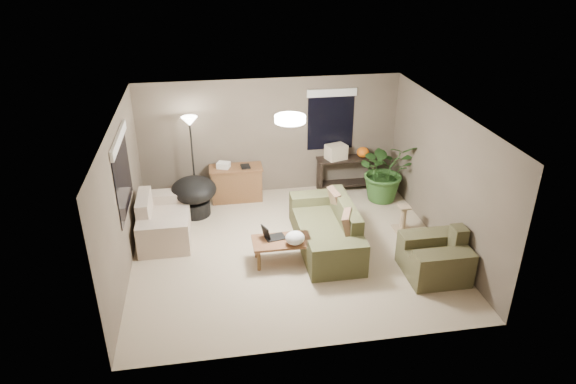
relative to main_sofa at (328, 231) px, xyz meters
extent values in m
plane|color=tan|center=(-0.69, -0.03, -0.29)|extent=(5.50, 5.50, 0.00)
plane|color=white|center=(-0.69, -0.03, 2.21)|extent=(5.50, 5.50, 0.00)
plane|color=#685B4D|center=(-0.69, 2.47, 0.96)|extent=(5.50, 0.00, 5.50)
plane|color=#685B4D|center=(-0.69, -2.53, 0.96)|extent=(5.50, 0.00, 5.50)
plane|color=#685B4D|center=(-3.44, -0.03, 0.96)|extent=(0.00, 5.00, 5.00)
plane|color=#685B4D|center=(2.06, -0.03, 0.96)|extent=(0.00, 5.00, 5.00)
cube|color=#505131|center=(-0.04, 0.00, -0.08)|extent=(0.95, 1.48, 0.42)
cube|color=#47482B|center=(0.32, 0.00, 0.34)|extent=(0.22, 1.48, 0.43)
cube|color=#4D4E2F|center=(-0.04, -0.92, 0.01)|extent=(0.95, 0.36, 0.60)
cube|color=brown|center=(-0.04, 0.92, 0.01)|extent=(0.95, 0.36, 0.60)
cube|color=#8C7251|center=(0.26, -0.45, 0.36)|extent=(0.38, 0.50, 0.47)
cube|color=#8C7251|center=(0.26, 0.45, 0.36)|extent=(0.28, 0.47, 0.47)
cube|color=beige|center=(-2.90, 0.83, -0.08)|extent=(0.90, 0.88, 0.42)
cube|color=beige|center=(-3.24, 0.83, 0.34)|extent=(0.22, 0.88, 0.43)
cube|color=beige|center=(-2.90, 0.21, 0.01)|extent=(0.90, 0.36, 0.60)
cube|color=beige|center=(-2.90, 1.45, 0.01)|extent=(0.90, 0.36, 0.60)
cube|color=#4C492D|center=(1.52, -1.15, -0.08)|extent=(0.95, 0.28, 0.42)
cube|color=#4B482D|center=(1.89, -1.15, 0.34)|extent=(0.22, 0.28, 0.43)
cube|color=#4C492D|center=(1.52, -1.47, 0.01)|extent=(0.95, 0.36, 0.60)
cube|color=brown|center=(1.52, -0.83, 0.01)|extent=(0.95, 0.36, 0.60)
cube|color=brown|center=(-0.89, -0.38, 0.11)|extent=(1.00, 0.55, 0.04)
cylinder|color=brown|center=(-1.31, -0.58, -0.10)|extent=(0.06, 0.06, 0.38)
cylinder|color=brown|center=(-0.47, -0.58, -0.10)|extent=(0.06, 0.06, 0.38)
cylinder|color=brown|center=(-1.31, -0.18, -0.10)|extent=(0.06, 0.06, 0.38)
cylinder|color=brown|center=(-0.47, -0.18, -0.10)|extent=(0.06, 0.06, 0.38)
cube|color=black|center=(-0.99, -0.28, 0.13)|extent=(0.37, 0.29, 0.02)
cube|color=black|center=(-1.15, -0.28, 0.25)|extent=(0.15, 0.24, 0.22)
ellipsoid|color=white|center=(-0.69, -0.53, 0.24)|extent=(0.34, 0.31, 0.23)
cube|color=brown|center=(-1.48, 2.12, 0.06)|extent=(1.05, 0.45, 0.71)
cube|color=brown|center=(-1.48, 2.12, 0.44)|extent=(1.10, 0.50, 0.04)
cube|color=silver|center=(-1.73, 2.12, 0.52)|extent=(0.31, 0.28, 0.12)
cube|color=black|center=(-1.28, 2.07, 0.48)|extent=(0.20, 0.23, 0.04)
cube|color=black|center=(0.94, 2.23, 0.44)|extent=(1.30, 0.40, 0.04)
cube|color=black|center=(0.34, 2.23, 0.06)|extent=(0.05, 0.38, 0.71)
cube|color=black|center=(1.54, 2.23, 0.06)|extent=(0.05, 0.38, 0.71)
cube|color=black|center=(0.94, 2.23, -0.14)|extent=(1.25, 0.36, 0.03)
ellipsoid|color=orange|center=(1.29, 2.23, 0.57)|extent=(0.32, 0.32, 0.22)
cube|color=beige|center=(0.69, 2.23, 0.61)|extent=(0.50, 0.43, 0.31)
cylinder|color=black|center=(-2.36, 1.58, -0.14)|extent=(0.60, 0.60, 0.30)
ellipsoid|color=black|center=(-2.36, 1.58, 0.26)|extent=(0.94, 0.94, 0.50)
cylinder|color=black|center=(-2.34, 2.03, -0.28)|extent=(0.28, 0.28, 0.02)
cylinder|color=black|center=(-2.34, 2.03, 0.61)|extent=(0.04, 0.04, 1.78)
cone|color=white|center=(-2.34, 2.03, 1.53)|extent=(0.32, 0.32, 0.18)
cylinder|color=white|center=(-0.69, -0.03, 2.15)|extent=(0.50, 0.50, 0.10)
imported|color=#2D5923|center=(1.62, 1.63, 0.22)|extent=(1.20, 1.33, 1.04)
cube|color=tan|center=(1.55, 0.33, -0.28)|extent=(0.32, 0.32, 0.03)
cylinder|color=tan|center=(1.55, 0.33, -0.04)|extent=(0.12, 0.12, 0.44)
cube|color=tan|center=(1.55, 0.33, 0.19)|extent=(0.22, 0.22, 0.03)
cube|color=black|center=(-3.43, 0.27, 1.26)|extent=(0.01, 1.50, 1.30)
cube|color=white|center=(-3.41, 0.27, 1.86)|extent=(0.05, 1.56, 0.16)
cube|color=black|center=(0.61, 2.46, 1.26)|extent=(1.00, 0.01, 1.30)
cube|color=white|center=(0.61, 2.44, 1.86)|extent=(1.06, 0.05, 0.16)
camera|label=1|loc=(-2.00, -7.74, 4.68)|focal=32.00mm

